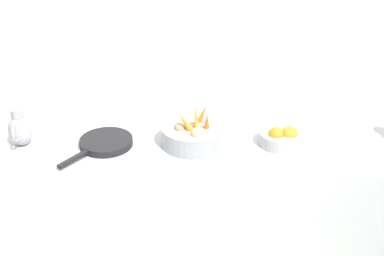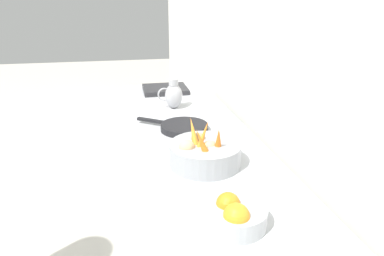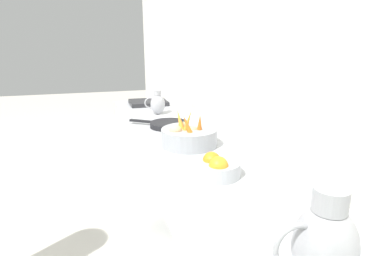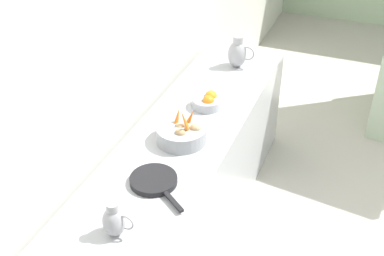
{
  "view_description": "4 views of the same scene",
  "coord_description": "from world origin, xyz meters",
  "px_view_note": "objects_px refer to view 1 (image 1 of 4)",
  "views": [
    {
      "loc": [
        0.65,
        0.21,
        2.11
      ],
      "look_at": [
        -1.42,
        0.21,
        1.01
      ],
      "focal_mm": 46.19,
      "sensor_mm": 36.0,
      "label": 1
    },
    {
      "loc": [
        -1.17,
        1.51,
        1.57
      ],
      "look_at": [
        -1.44,
        0.2,
        1.05
      ],
      "focal_mm": 31.6,
      "sensor_mm": 36.0,
      "label": 2
    },
    {
      "loc": [
        -1.01,
        1.83,
        1.45
      ],
      "look_at": [
        -1.47,
        0.34,
        1.02
      ],
      "focal_mm": 29.38,
      "sensor_mm": 36.0,
      "label": 3
    },
    {
      "loc": [
        -0.5,
        -2.12,
        2.66
      ],
      "look_at": [
        -1.42,
        0.2,
        1.01
      ],
      "focal_mm": 46.79,
      "sensor_mm": 36.0,
      "label": 4
    }
  ],
  "objects_px": {
    "vegetable_colander": "(193,134)",
    "orange_bowl": "(281,137)",
    "metal_pitcher_short": "(20,129)",
    "skillet_on_counter": "(105,142)"
  },
  "relations": [
    {
      "from": "vegetable_colander",
      "to": "orange_bowl",
      "type": "distance_m",
      "value": 0.44
    },
    {
      "from": "metal_pitcher_short",
      "to": "skillet_on_counter",
      "type": "relative_size",
      "value": 0.51
    },
    {
      "from": "vegetable_colander",
      "to": "skillet_on_counter",
      "type": "relative_size",
      "value": 0.81
    },
    {
      "from": "skillet_on_counter",
      "to": "vegetable_colander",
      "type": "bearing_deg",
      "value": 92.04
    },
    {
      "from": "vegetable_colander",
      "to": "orange_bowl",
      "type": "xyz_separation_m",
      "value": [
        0.01,
        0.44,
        -0.01
      ]
    },
    {
      "from": "metal_pitcher_short",
      "to": "skillet_on_counter",
      "type": "distance_m",
      "value": 0.42
    },
    {
      "from": "skillet_on_counter",
      "to": "orange_bowl",
      "type": "bearing_deg",
      "value": 90.53
    },
    {
      "from": "orange_bowl",
      "to": "metal_pitcher_short",
      "type": "distance_m",
      "value": 1.29
    },
    {
      "from": "skillet_on_counter",
      "to": "metal_pitcher_short",
      "type": "bearing_deg",
      "value": -91.17
    },
    {
      "from": "vegetable_colander",
      "to": "metal_pitcher_short",
      "type": "distance_m",
      "value": 0.85
    }
  ]
}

